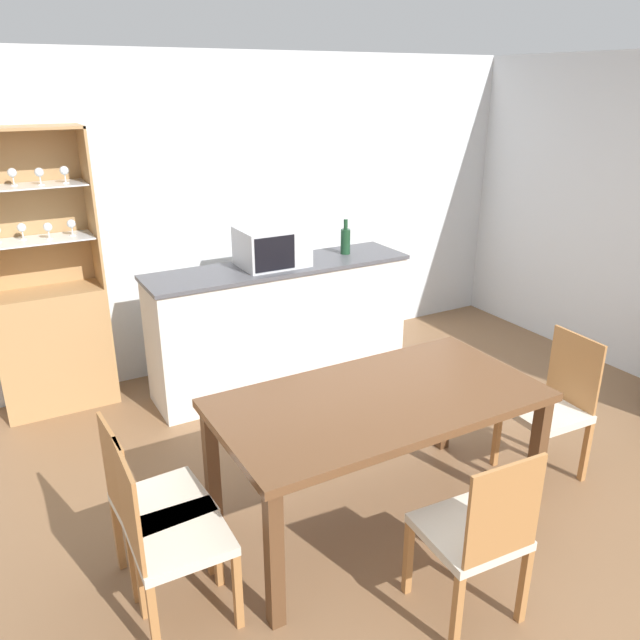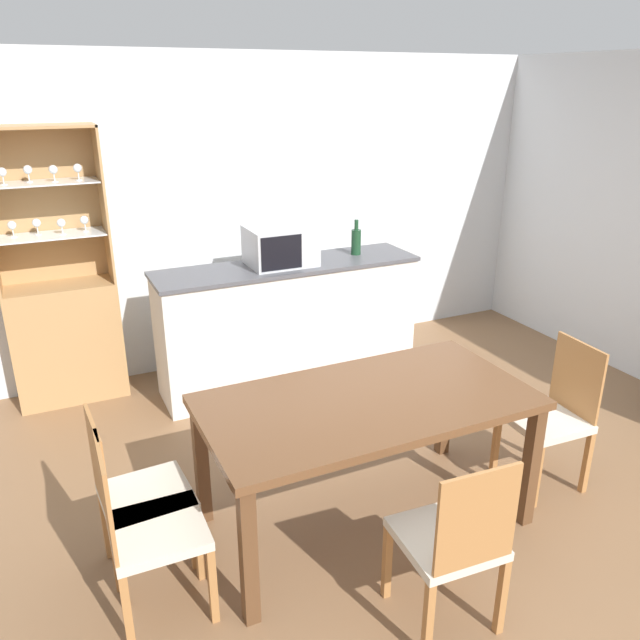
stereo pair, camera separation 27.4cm
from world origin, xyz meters
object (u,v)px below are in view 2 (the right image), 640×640
at_px(display_cabinet, 65,323).
at_px(dining_chair_side_right_near, 552,416).
at_px(microwave, 280,246).
at_px(wine_bottle, 356,241).
at_px(dining_chair_head_near, 452,541).
at_px(dining_chair_side_left_near, 147,529).
at_px(dining_table, 367,413).
at_px(dining_chair_side_left_far, 137,496).

bearing_deg(display_cabinet, dining_chair_side_right_near, -43.72).
bearing_deg(microwave, wine_bottle, 1.42).
bearing_deg(dining_chair_head_near, microwave, 88.11).
bearing_deg(dining_chair_side_left_near, dining_chair_head_near, 62.60).
height_order(dining_table, dining_chair_side_left_far, dining_chair_side_left_far).
distance_m(display_cabinet, dining_chair_head_near, 3.34).
relative_size(dining_chair_head_near, dining_chair_side_left_near, 1.00).
distance_m(dining_chair_side_left_near, microwave, 2.52).
bearing_deg(display_cabinet, dining_chair_side_left_far, -86.14).
bearing_deg(wine_bottle, dining_chair_side_left_near, -136.89).
relative_size(dining_chair_side_right_near, wine_bottle, 3.18).
distance_m(dining_table, microwave, 1.89).
bearing_deg(dining_chair_head_near, dining_chair_side_left_near, 155.21).
height_order(dining_chair_side_left_far, dining_chair_head_near, same).
distance_m(dining_chair_side_left_far, dining_chair_side_left_near, 0.27).
bearing_deg(dining_chair_side_left_far, dining_chair_side_left_near, -3.26).
relative_size(dining_chair_side_left_near, wine_bottle, 3.18).
distance_m(dining_chair_side_left_near, wine_bottle, 2.95).
bearing_deg(dining_chair_head_near, dining_table, 93.33).
bearing_deg(display_cabinet, wine_bottle, -11.36).
relative_size(dining_chair_side_left_far, dining_chair_head_near, 1.00).
xyz_separation_m(display_cabinet, wine_bottle, (2.25, -0.45, 0.50)).
bearing_deg(dining_chair_side_left_far, microwave, 136.25).
bearing_deg(dining_chair_side_left_far, wine_bottle, 125.71).
bearing_deg(wine_bottle, dining_chair_side_left_far, -141.05).
relative_size(dining_table, microwave, 3.49).
relative_size(dining_chair_side_left_far, dining_chair_side_left_near, 1.00).
bearing_deg(dining_chair_head_near, wine_bottle, 74.30).
height_order(dining_table, dining_chair_side_right_near, dining_chair_side_right_near).
height_order(dining_chair_head_near, microwave, microwave).
bearing_deg(wine_bottle, microwave, -178.58).
distance_m(dining_chair_side_left_far, wine_bottle, 2.78).
height_order(display_cabinet, dining_chair_side_left_far, display_cabinet).
relative_size(display_cabinet, dining_table, 1.18).
height_order(dining_chair_head_near, dining_chair_side_left_near, same).
height_order(dining_chair_side_right_near, microwave, microwave).
distance_m(display_cabinet, microwave, 1.73).
height_order(display_cabinet, dining_chair_side_left_near, display_cabinet).
height_order(dining_chair_side_left_near, wine_bottle, wine_bottle).
bearing_deg(dining_chair_side_left_far, dining_table, 80.39).
height_order(dining_chair_side_left_far, microwave, microwave).
bearing_deg(microwave, display_cabinet, 163.52).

